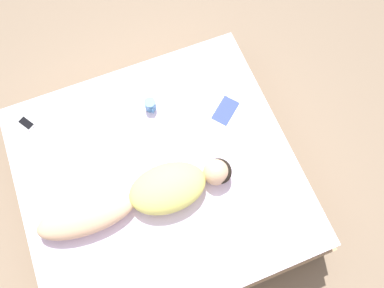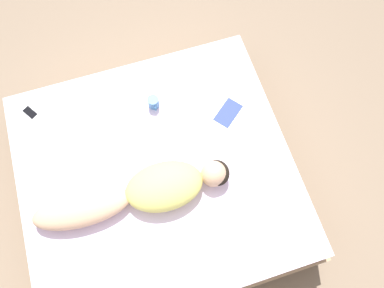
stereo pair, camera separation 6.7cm
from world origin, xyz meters
The scene contains 6 objects.
ground_plane centered at (0.00, 0.00, 0.00)m, with size 12.00×12.00×0.00m, color #7A6651.
bed centered at (0.00, 0.00, 0.24)m, with size 1.91×2.02×0.49m.
person centered at (0.14, -0.14, 0.58)m, with size 0.37×1.38×0.20m.
open_magazine centered at (-0.35, 0.59, 0.50)m, with size 0.52×0.51×0.01m.
coffee_mug centered at (-0.51, 0.13, 0.54)m, with size 0.12×0.08×0.10m.
cell_phone centered at (-0.74, -0.79, 0.50)m, with size 0.15×0.13×0.01m.
Camera 1 is at (0.78, -0.04, 3.09)m, focal length 35.00 mm.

